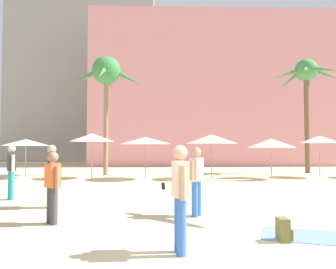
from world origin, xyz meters
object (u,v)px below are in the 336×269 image
object	(u,v)px
person_far_right	(11,170)
person_mid_left	(180,194)
cafe_umbrella_1	(26,142)
cafe_umbrella_7	(146,141)
palm_tree_left	(106,75)
beach_towel	(312,236)
palm_tree_far_left	(306,79)
person_far_left	(51,173)
cafe_umbrella_4	(92,138)
person_mid_right	(197,179)
cafe_umbrella_5	(319,139)
backpack	(283,230)
cafe_umbrella_0	(211,139)
person_near_left	(52,184)
cafe_umbrella_6	(271,143)

from	to	relation	value
person_far_right	person_mid_left	world-z (taller)	person_far_right
cafe_umbrella_1	cafe_umbrella_7	distance (m)	6.67
palm_tree_left	beach_towel	world-z (taller)	palm_tree_left
palm_tree_far_left	person_far_left	xyz separation A→B (m)	(-13.06, -12.24, -5.39)
cafe_umbrella_4	cafe_umbrella_1	bearing A→B (deg)	179.76
cafe_umbrella_1	person_mid_right	xyz separation A→B (m)	(8.26, -10.32, -1.07)
cafe_umbrella_1	person_far_right	xyz separation A→B (m)	(2.51, -7.44, -1.01)
cafe_umbrella_7	beach_towel	size ratio (longest dim) A/B	1.53
palm_tree_left	cafe_umbrella_1	world-z (taller)	palm_tree_left
cafe_umbrella_5	cafe_umbrella_7	world-z (taller)	cafe_umbrella_5
backpack	person_far_left	distance (m)	6.39
cafe_umbrella_1	backpack	distance (m)	15.78
cafe_umbrella_1	cafe_umbrella_5	xyz separation A→B (m)	(16.54, 0.11, 0.19)
person_far_right	cafe_umbrella_0	bearing A→B (deg)	-172.43
cafe_umbrella_1	backpack	bearing A→B (deg)	-52.34
beach_towel	cafe_umbrella_7	bearing A→B (deg)	107.36
cafe_umbrella_1	person_far_left	world-z (taller)	cafe_umbrella_1
palm_tree_left	person_far_right	xyz separation A→B (m)	(-1.54, -9.60, -5.28)
cafe_umbrella_1	backpack	world-z (taller)	cafe_umbrella_1
palm_tree_left	person_far_right	size ratio (longest dim) A/B	4.19
cafe_umbrella_0	cafe_umbrella_5	size ratio (longest dim) A/B	1.17
cafe_umbrella_4	cafe_umbrella_7	world-z (taller)	cafe_umbrella_4
cafe_umbrella_0	backpack	size ratio (longest dim) A/B	6.61
palm_tree_far_left	cafe_umbrella_5	size ratio (longest dim) A/B	3.24
cafe_umbrella_7	person_mid_left	xyz separation A→B (m)	(1.03, -12.43, -1.13)
palm_tree_left	cafe_umbrella_0	distance (m)	7.93
person_mid_right	backpack	bearing A→B (deg)	-25.80
cafe_umbrella_5	person_far_right	bearing A→B (deg)	-151.72
cafe_umbrella_1	cafe_umbrella_7	bearing A→B (deg)	-5.39
person_near_left	cafe_umbrella_4	bearing A→B (deg)	56.88
cafe_umbrella_0	cafe_umbrella_1	xyz separation A→B (m)	(-10.20, 0.73, -0.18)
palm_tree_far_left	beach_towel	world-z (taller)	palm_tree_far_left
cafe_umbrella_6	backpack	world-z (taller)	cafe_umbrella_6
cafe_umbrella_1	cafe_umbrella_5	distance (m)	16.54
palm_tree_far_left	person_mid_left	world-z (taller)	palm_tree_far_left
backpack	person_mid_right	xyz separation A→B (m)	(-1.32, 2.10, 0.72)
person_far_right	cafe_umbrella_7	bearing A→B (deg)	-154.73
beach_towel	person_mid_left	bearing A→B (deg)	-160.02
person_mid_right	person_near_left	world-z (taller)	person_mid_right
palm_tree_left	person_near_left	world-z (taller)	palm_tree_left
palm_tree_left	person_far_left	bearing A→B (deg)	-88.77
cafe_umbrella_5	beach_towel	xyz separation A→B (m)	(-6.31, -12.23, -2.17)
palm_tree_far_left	person_mid_left	distance (m)	19.78
cafe_umbrella_5	person_mid_left	xyz separation A→B (m)	(-8.87, -13.16, -1.23)
cafe_umbrella_7	person_mid_left	world-z (taller)	cafe_umbrella_7
person_mid_right	cafe_umbrella_5	bearing A→B (deg)	83.58
cafe_umbrella_7	backpack	distance (m)	12.29
beach_towel	person_near_left	size ratio (longest dim) A/B	1.12
cafe_umbrella_0	cafe_umbrella_5	distance (m)	6.40
beach_towel	person_mid_left	distance (m)	2.89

